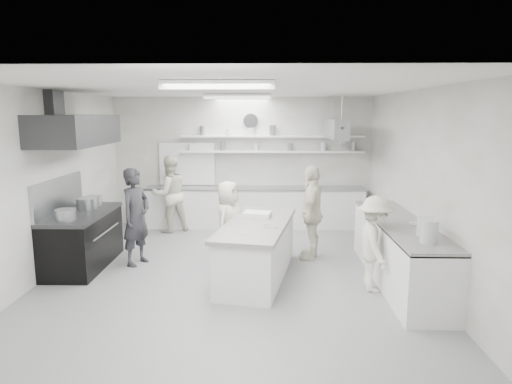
{
  "coord_description": "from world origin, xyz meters",
  "views": [
    {
      "loc": [
        0.55,
        -7.03,
        2.63
      ],
      "look_at": [
        0.38,
        0.6,
        1.29
      ],
      "focal_mm": 31.55,
      "sensor_mm": 36.0,
      "label": 1
    }
  ],
  "objects_px": {
    "prep_island": "(257,251)",
    "cook_stove": "(136,217)",
    "cook_back": "(170,194)",
    "stove": "(83,241)",
    "back_counter": "(255,208)",
    "right_counter": "(399,253)"
  },
  "relations": [
    {
      "from": "prep_island",
      "to": "cook_stove",
      "type": "distance_m",
      "value": 2.23
    },
    {
      "from": "prep_island",
      "to": "cook_back",
      "type": "xyz_separation_m",
      "value": [
        -2.0,
        2.81,
        0.43
      ]
    },
    {
      "from": "stove",
      "to": "back_counter",
      "type": "height_order",
      "value": "back_counter"
    },
    {
      "from": "right_counter",
      "to": "cook_stove",
      "type": "relative_size",
      "value": 1.94
    },
    {
      "from": "stove",
      "to": "right_counter",
      "type": "bearing_deg",
      "value": -6.52
    },
    {
      "from": "right_counter",
      "to": "cook_back",
      "type": "xyz_separation_m",
      "value": [
        -4.24,
        2.97,
        0.39
      ]
    },
    {
      "from": "back_counter",
      "to": "cook_stove",
      "type": "bearing_deg",
      "value": -126.96
    },
    {
      "from": "cook_back",
      "to": "cook_stove",
      "type": "bearing_deg",
      "value": 54.62
    },
    {
      "from": "stove",
      "to": "cook_stove",
      "type": "height_order",
      "value": "cook_stove"
    },
    {
      "from": "prep_island",
      "to": "cook_back",
      "type": "relative_size",
      "value": 1.36
    },
    {
      "from": "prep_island",
      "to": "stove",
      "type": "bearing_deg",
      "value": -177.84
    },
    {
      "from": "stove",
      "to": "cook_back",
      "type": "relative_size",
      "value": 1.05
    },
    {
      "from": "prep_island",
      "to": "cook_back",
      "type": "distance_m",
      "value": 3.48
    },
    {
      "from": "cook_stove",
      "to": "cook_back",
      "type": "xyz_separation_m",
      "value": [
        0.12,
        2.23,
        0.01
      ]
    },
    {
      "from": "cook_stove",
      "to": "cook_back",
      "type": "distance_m",
      "value": 2.23
    },
    {
      "from": "stove",
      "to": "cook_stove",
      "type": "distance_m",
      "value": 0.99
    },
    {
      "from": "cook_stove",
      "to": "back_counter",
      "type": "bearing_deg",
      "value": -12.77
    },
    {
      "from": "back_counter",
      "to": "cook_stove",
      "type": "distance_m",
      "value": 3.35
    },
    {
      "from": "back_counter",
      "to": "cook_back",
      "type": "height_order",
      "value": "cook_back"
    },
    {
      "from": "prep_island",
      "to": "cook_stove",
      "type": "relative_size",
      "value": 1.37
    },
    {
      "from": "stove",
      "to": "right_counter",
      "type": "distance_m",
      "value": 5.28
    },
    {
      "from": "right_counter",
      "to": "prep_island",
      "type": "relative_size",
      "value": 1.42
    }
  ]
}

